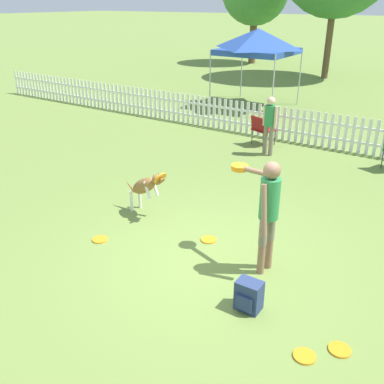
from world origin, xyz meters
TOP-DOWN VIEW (x-y plane):
  - ground_plane at (0.00, 0.00)m, footprint 240.00×240.00m
  - handler_person at (0.72, 0.25)m, footprint 0.96×0.81m
  - leaping_dog at (-1.84, 0.68)m, footprint 1.11×0.42m
  - frisbee_near_handler at (1.88, -1.09)m, footprint 0.26×0.26m
  - frisbee_near_dog at (-1.90, -0.50)m, footprint 0.26×0.26m
  - frisbee_midfield at (-0.37, 0.50)m, footprint 0.26×0.26m
  - frisbee_far_scatter at (2.18, -0.77)m, footprint 0.26×0.26m
  - backpack_on_grass at (0.97, -0.70)m, footprint 0.33×0.27m
  - picket_fence at (0.00, 6.51)m, footprint 27.56×0.04m
  - folding_chair_blue_left at (-1.88, 5.73)m, footprint 0.67×0.68m
  - canopy_tent_secondary at (-4.11, 9.92)m, footprint 2.51×2.51m
  - spectator_standing at (-1.38, 5.08)m, footprint 0.41×0.27m

SIDE VIEW (x-z plane):
  - ground_plane at x=0.00m, z-range 0.00..0.00m
  - frisbee_near_handler at x=1.88m, z-range 0.00..0.02m
  - frisbee_near_dog at x=-1.90m, z-range 0.00..0.02m
  - frisbee_midfield at x=-0.37m, z-range 0.00..0.02m
  - frisbee_far_scatter at x=2.18m, z-range 0.00..0.02m
  - backpack_on_grass at x=0.97m, z-range 0.00..0.41m
  - picket_fence at x=0.00m, z-range 0.00..0.95m
  - folding_chair_blue_left at x=-1.88m, z-range 0.08..0.89m
  - leaping_dog at x=-1.84m, z-range 0.11..1.07m
  - spectator_standing at x=-1.38m, z-range 0.15..1.66m
  - handler_person at x=0.72m, z-range 0.23..1.95m
  - canopy_tent_secondary at x=-4.11m, z-range 0.94..3.72m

